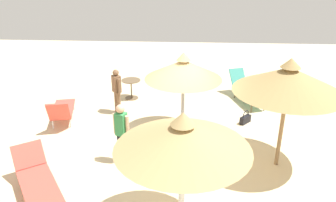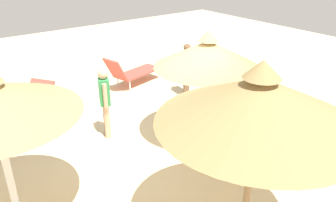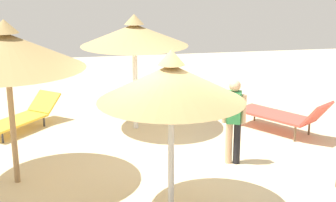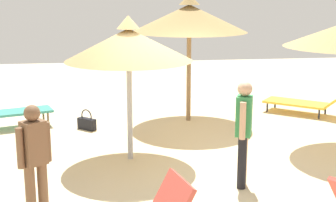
# 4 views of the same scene
# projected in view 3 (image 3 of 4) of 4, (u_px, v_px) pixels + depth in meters

# --- Properties ---
(ground) EXTENTS (24.00, 24.00, 0.10)m
(ground) POSITION_uv_depth(u_px,v_px,m) (181.00, 189.00, 8.39)
(ground) COLOR beige
(parasol_umbrella_front) EXTENTS (2.51, 2.51, 2.77)m
(parasol_umbrella_front) POSITION_uv_depth(u_px,v_px,m) (6.00, 51.00, 7.94)
(parasol_umbrella_front) COLOR olive
(parasol_umbrella_front) RESTS_ON ground
(parasol_umbrella_near_left) EXTENTS (2.14, 2.14, 2.46)m
(parasol_umbrella_near_left) POSITION_uv_depth(u_px,v_px,m) (171.00, 83.00, 7.07)
(parasol_umbrella_near_left) COLOR #B2B2B7
(parasol_umbrella_near_left) RESTS_ON ground
(parasol_umbrella_center) EXTENTS (2.33, 2.33, 2.55)m
(parasol_umbrella_center) POSITION_uv_depth(u_px,v_px,m) (134.00, 35.00, 10.73)
(parasol_umbrella_center) COLOR white
(parasol_umbrella_center) RESTS_ON ground
(lounge_chair_near_right) EXTENTS (2.10, 1.74, 0.86)m
(lounge_chair_near_right) POSITION_uv_depth(u_px,v_px,m) (284.00, 115.00, 10.85)
(lounge_chair_near_right) COLOR #CC4C3F
(lounge_chair_near_right) RESTS_ON ground
(lounge_chair_back) EXTENTS (1.90, 1.73, 0.67)m
(lounge_chair_back) POSITION_uv_depth(u_px,v_px,m) (23.00, 116.00, 11.15)
(lounge_chair_back) COLOR gold
(lounge_chair_back) RESTS_ON ground
(person_standing_front) EXTENTS (0.30, 0.41, 1.60)m
(person_standing_front) POSITION_uv_depth(u_px,v_px,m) (234.00, 117.00, 9.11)
(person_standing_front) COLOR tan
(person_standing_front) RESTS_ON ground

